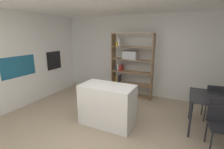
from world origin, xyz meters
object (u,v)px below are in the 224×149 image
Objects in this scene: kitchen_island at (107,105)px; dining_table at (219,101)px; built_in_oven at (54,60)px; open_bookshelf at (129,65)px; dining_chair_far at (216,100)px; dining_chair_near at (221,120)px.

dining_table is (2.19, 0.65, 0.25)m from kitchen_island.
open_bookshelf reaches higher than built_in_oven.
dining_table is 1.20× the size of dining_chair_far.
built_in_oven is 0.29× the size of open_bookshelf.
dining_chair_far is at bearing 88.90° from dining_table.
open_bookshelf reaches higher than kitchen_island.
open_bookshelf is 2.95m from dining_chair_near.
built_in_oven is at bearing -159.56° from open_bookshelf.
dining_table is at bearing -27.25° from open_bookshelf.
dining_chair_far is 0.99m from dining_chair_near.
built_in_oven is 0.65× the size of dining_chair_far.
dining_chair_far is at bearing -16.90° from open_bookshelf.
kitchen_island is 2.19m from dining_chair_near.
dining_table is 0.52m from dining_chair_far.
dining_chair_far reaches higher than dining_table.
dining_chair_near is (-0.02, -0.99, -0.02)m from dining_chair_far.
open_bookshelf reaches higher than dining_table.
dining_chair_far is (2.37, -0.72, -0.50)m from open_bookshelf.
kitchen_island reaches higher than dining_chair_near.
dining_chair_near is at bearing 82.62° from dining_chair_far.
dining_table is at bearing -3.98° from built_in_oven.
built_in_oven is at bearing -4.08° from dining_chair_far.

